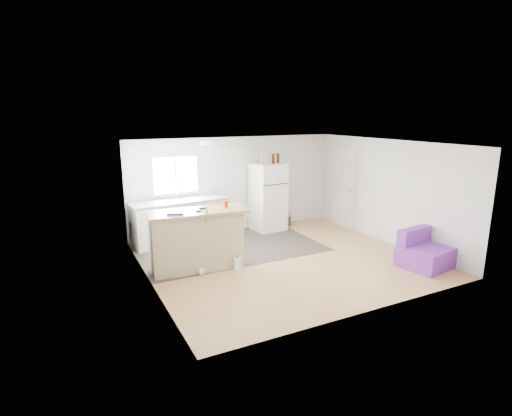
{
  "coord_description": "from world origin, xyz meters",
  "views": [
    {
      "loc": [
        -4.08,
        -6.72,
        2.98
      ],
      "look_at": [
        -0.32,
        0.7,
        0.99
      ],
      "focal_mm": 28.0,
      "sensor_mm": 36.0,
      "label": 1
    }
  ],
  "objects_px": {
    "kitchen_cabinets": "(180,221)",
    "mop": "(202,262)",
    "cooler": "(282,220)",
    "bottle_left": "(273,159)",
    "bottle_right": "(278,158)",
    "peninsula": "(197,240)",
    "blue_tray": "(175,213)",
    "cleaner_jug": "(237,263)",
    "cardboard_box": "(264,158)",
    "purple_seat": "(423,254)",
    "refrigerator": "(268,197)",
    "red_cup": "(226,204)"
  },
  "relations": [
    {
      "from": "mop",
      "to": "bottle_left",
      "type": "distance_m",
      "value": 3.67
    },
    {
      "from": "mop",
      "to": "cardboard_box",
      "type": "distance_m",
      "value": 3.52
    },
    {
      "from": "kitchen_cabinets",
      "to": "bottle_right",
      "type": "relative_size",
      "value": 9.25
    },
    {
      "from": "refrigerator",
      "to": "kitchen_cabinets",
      "type": "bearing_deg",
      "value": 174.1
    },
    {
      "from": "mop",
      "to": "blue_tray",
      "type": "xyz_separation_m",
      "value": [
        -0.41,
        0.24,
        0.96
      ]
    },
    {
      "from": "kitchen_cabinets",
      "to": "cleaner_jug",
      "type": "distance_m",
      "value": 2.27
    },
    {
      "from": "kitchen_cabinets",
      "to": "cardboard_box",
      "type": "xyz_separation_m",
      "value": [
        2.18,
        -0.1,
        1.37
      ]
    },
    {
      "from": "bottle_left",
      "to": "cleaner_jug",
      "type": "bearing_deg",
      "value": -133.24
    },
    {
      "from": "purple_seat",
      "to": "refrigerator",
      "type": "bearing_deg",
      "value": 103.44
    },
    {
      "from": "purple_seat",
      "to": "mop",
      "type": "xyz_separation_m",
      "value": [
        -4.04,
        1.61,
        -0.03
      ]
    },
    {
      "from": "cooler",
      "to": "refrigerator",
      "type": "bearing_deg",
      "value": 176.22
    },
    {
      "from": "peninsula",
      "to": "cooler",
      "type": "distance_m",
      "value": 3.57
    },
    {
      "from": "refrigerator",
      "to": "purple_seat",
      "type": "height_order",
      "value": "refrigerator"
    },
    {
      "from": "red_cup",
      "to": "cardboard_box",
      "type": "xyz_separation_m",
      "value": [
        1.75,
        1.69,
        0.66
      ]
    },
    {
      "from": "refrigerator",
      "to": "mop",
      "type": "relative_size",
      "value": 1.37
    },
    {
      "from": "purple_seat",
      "to": "mop",
      "type": "relative_size",
      "value": 0.78
    },
    {
      "from": "peninsula",
      "to": "purple_seat",
      "type": "distance_m",
      "value": 4.48
    },
    {
      "from": "peninsula",
      "to": "blue_tray",
      "type": "xyz_separation_m",
      "value": [
        -0.41,
        -0.07,
        0.6
      ]
    },
    {
      "from": "peninsula",
      "to": "red_cup",
      "type": "bearing_deg",
      "value": 5.26
    },
    {
      "from": "refrigerator",
      "to": "cardboard_box",
      "type": "xyz_separation_m",
      "value": [
        -0.15,
        -0.07,
        1.02
      ]
    },
    {
      "from": "purple_seat",
      "to": "cardboard_box",
      "type": "distance_m",
      "value": 4.28
    },
    {
      "from": "mop",
      "to": "red_cup",
      "type": "bearing_deg",
      "value": 17.44
    },
    {
      "from": "kitchen_cabinets",
      "to": "cleaner_jug",
      "type": "bearing_deg",
      "value": -82.74
    },
    {
      "from": "purple_seat",
      "to": "bottle_right",
      "type": "relative_size",
      "value": 3.98
    },
    {
      "from": "peninsula",
      "to": "bottle_right",
      "type": "bearing_deg",
      "value": 37.1
    },
    {
      "from": "purple_seat",
      "to": "cleaner_jug",
      "type": "height_order",
      "value": "purple_seat"
    },
    {
      "from": "cooler",
      "to": "bottle_left",
      "type": "height_order",
      "value": "bottle_left"
    },
    {
      "from": "cleaner_jug",
      "to": "mop",
      "type": "height_order",
      "value": "mop"
    },
    {
      "from": "kitchen_cabinets",
      "to": "peninsula",
      "type": "bearing_deg",
      "value": -101.42
    },
    {
      "from": "purple_seat",
      "to": "blue_tray",
      "type": "height_order",
      "value": "blue_tray"
    },
    {
      "from": "cooler",
      "to": "cardboard_box",
      "type": "height_order",
      "value": "cardboard_box"
    },
    {
      "from": "bottle_left",
      "to": "bottle_right",
      "type": "distance_m",
      "value": 0.2
    },
    {
      "from": "kitchen_cabinets",
      "to": "cooler",
      "type": "xyz_separation_m",
      "value": [
        2.81,
        0.07,
        -0.35
      ]
    },
    {
      "from": "cleaner_jug",
      "to": "bottle_left",
      "type": "relative_size",
      "value": 1.19
    },
    {
      "from": "kitchen_cabinets",
      "to": "mop",
      "type": "distance_m",
      "value": 2.12
    },
    {
      "from": "peninsula",
      "to": "cardboard_box",
      "type": "relative_size",
      "value": 6.53
    },
    {
      "from": "blue_tray",
      "to": "cardboard_box",
      "type": "relative_size",
      "value": 1.0
    },
    {
      "from": "bottle_right",
      "to": "peninsula",
      "type": "bearing_deg",
      "value": -148.08
    },
    {
      "from": "cooler",
      "to": "blue_tray",
      "type": "height_order",
      "value": "blue_tray"
    },
    {
      "from": "purple_seat",
      "to": "peninsula",
      "type": "bearing_deg",
      "value": 145.78
    },
    {
      "from": "cleaner_jug",
      "to": "blue_tray",
      "type": "relative_size",
      "value": 0.99
    },
    {
      "from": "kitchen_cabinets",
      "to": "blue_tray",
      "type": "relative_size",
      "value": 7.71
    },
    {
      "from": "refrigerator",
      "to": "bottle_left",
      "type": "relative_size",
      "value": 6.94
    },
    {
      "from": "cardboard_box",
      "to": "bottle_right",
      "type": "bearing_deg",
      "value": 7.98
    },
    {
      "from": "peninsula",
      "to": "cardboard_box",
      "type": "bearing_deg",
      "value": 40.54
    },
    {
      "from": "cooler",
      "to": "cardboard_box",
      "type": "distance_m",
      "value": 1.84
    },
    {
      "from": "red_cup",
      "to": "cleaner_jug",
      "type": "bearing_deg",
      "value": -83.38
    },
    {
      "from": "cleaner_jug",
      "to": "mop",
      "type": "distance_m",
      "value": 0.7
    },
    {
      "from": "bottle_left",
      "to": "bottle_right",
      "type": "relative_size",
      "value": 1.0
    },
    {
      "from": "cooler",
      "to": "blue_tray",
      "type": "relative_size",
      "value": 1.65
    }
  ]
}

